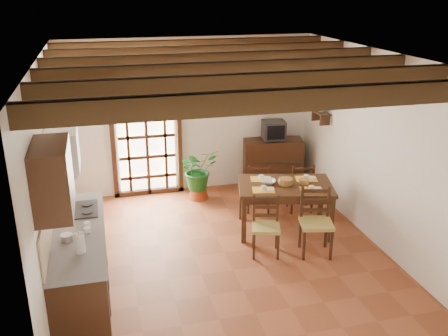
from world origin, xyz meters
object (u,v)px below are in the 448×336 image
object	(u,v)px
potted_plant	(198,168)
chair_near_right	(315,234)
kitchen_counter	(80,263)
pendant_lamp	(287,99)
dining_table	(285,190)
chair_far_left	(258,196)
chair_near_left	(266,237)
chair_far_right	(300,195)
sideboard	(272,163)
crt_tv	(274,130)

from	to	relation	value
potted_plant	chair_near_right	bearing A→B (deg)	-62.45
kitchen_counter	pendant_lamp	distance (m)	3.63
dining_table	chair_far_left	world-z (taller)	chair_far_left
pendant_lamp	chair_near_left	bearing A→B (deg)	-125.62
chair_near_right	chair_far_right	world-z (taller)	chair_near_right
chair_far_left	potted_plant	bearing A→B (deg)	-27.18
sideboard	potted_plant	bearing A→B (deg)	-161.44
chair_near_right	sideboard	size ratio (longest dim) A/B	0.89
chair_near_right	chair_far_left	xyz separation A→B (m)	(-0.34, 1.58, -0.03)
dining_table	chair_near_right	size ratio (longest dim) A/B	1.66
chair_far_left	chair_far_right	bearing A→B (deg)	179.85
sideboard	chair_near_left	bearing A→B (deg)	-101.57
sideboard	crt_tv	world-z (taller)	crt_tv
crt_tv	kitchen_counter	bearing A→B (deg)	-134.61
pendant_lamp	crt_tv	bearing A→B (deg)	75.45
dining_table	potted_plant	world-z (taller)	potted_plant
chair_near_left	potted_plant	distance (m)	2.25
sideboard	kitchen_counter	bearing A→B (deg)	-130.76
dining_table	potted_plant	distance (m)	1.87
kitchen_counter	crt_tv	distance (m)	4.52
chair_far_right	potted_plant	bearing A→B (deg)	-22.94
dining_table	crt_tv	bearing A→B (deg)	90.01
kitchen_counter	potted_plant	size ratio (longest dim) A/B	1.16
dining_table	crt_tv	xyz separation A→B (m)	(0.43, 1.76, 0.44)
chair_far_left	pendant_lamp	world-z (taller)	pendant_lamp
chair_far_left	crt_tv	xyz separation A→B (m)	(0.60, 0.97, 0.84)
dining_table	chair_far_right	world-z (taller)	chair_far_right
chair_near_right	pendant_lamp	xyz separation A→B (m)	(-0.17, 0.89, 1.78)
chair_near_right	potted_plant	xyz separation A→B (m)	(-1.22, 2.33, 0.27)
chair_near_left	chair_far_right	world-z (taller)	chair_far_right
chair_far_left	sideboard	size ratio (longest dim) A/B	0.79
crt_tv	sideboard	bearing A→B (deg)	96.29
dining_table	potted_plant	size ratio (longest dim) A/B	0.82
chair_far_left	dining_table	bearing A→B (deg)	115.87
chair_near_right	potted_plant	distance (m)	2.64
chair_far_right	sideboard	distance (m)	1.16
potted_plant	chair_far_left	bearing A→B (deg)	-40.80
crt_tv	pendant_lamp	size ratio (longest dim) A/B	0.52
kitchen_counter	chair_far_right	distance (m)	3.94
pendant_lamp	chair_far_left	bearing A→B (deg)	103.96
dining_table	chair_near_left	size ratio (longest dim) A/B	1.88
dining_table	chair_far_left	bearing A→B (deg)	116.02
chair_far_right	sideboard	xyz separation A→B (m)	(-0.09, 1.14, 0.19)
chair_far_right	potted_plant	world-z (taller)	potted_plant
chair_far_right	pendant_lamp	distance (m)	1.95
sideboard	chair_far_left	bearing A→B (deg)	-111.64
chair_near_left	pendant_lamp	size ratio (longest dim) A/B	1.00
chair_far_left	chair_far_right	world-z (taller)	chair_far_right
chair_near_left	chair_far_left	xyz separation A→B (m)	(0.35, 1.41, 0.00)
chair_near_left	chair_far_right	xyz separation A→B (m)	(1.04, 1.24, 0.00)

